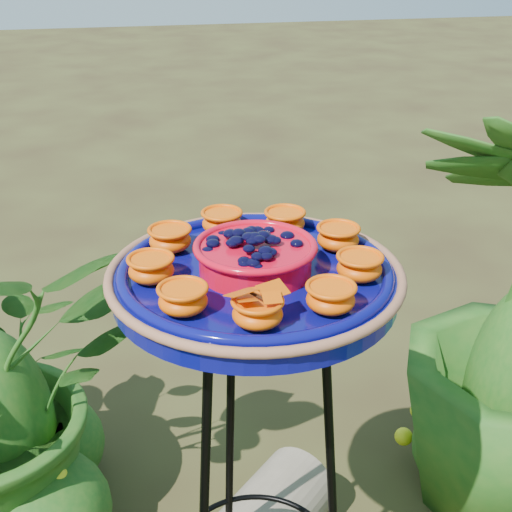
{
  "coord_description": "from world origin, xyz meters",
  "views": [
    {
      "loc": [
        -0.19,
        -0.96,
        1.5
      ],
      "look_at": [
        0.01,
        0.07,
        0.99
      ],
      "focal_mm": 50.0,
      "sensor_mm": 36.0,
      "label": 1
    }
  ],
  "objects": [
    {
      "name": "tripod_stand",
      "position": [
        0.01,
        0.06,
        0.56
      ],
      "size": [
        0.39,
        0.39,
        0.93
      ],
      "rotation": [
        0.0,
        0.0,
        0.18
      ],
      "color": "black",
      "rests_on": "ground"
    },
    {
      "name": "feeder_dish",
      "position": [
        0.01,
        0.06,
        0.97
      ],
      "size": [
        0.54,
        0.54,
        0.11
      ],
      "rotation": [
        0.0,
        0.0,
        0.18
      ],
      "color": "#080961",
      "rests_on": "tripod_stand"
    }
  ]
}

